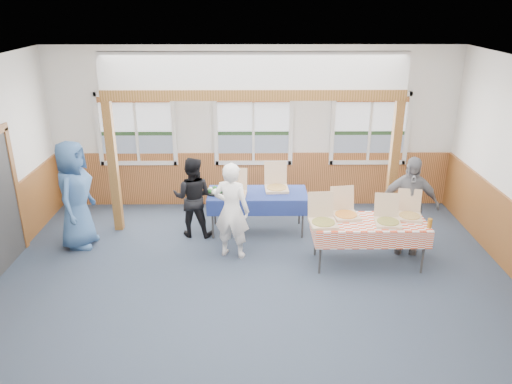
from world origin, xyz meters
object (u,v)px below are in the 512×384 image
(table_right, at_px, (369,225))
(man_blue, at_px, (75,195))
(table_left, at_px, (257,196))
(person_grey, at_px, (408,205))
(woman_black, at_px, (193,197))
(woman_white, at_px, (232,211))

(table_right, relative_size, man_blue, 0.98)
(table_left, relative_size, table_right, 1.00)
(person_grey, bearing_deg, man_blue, -173.12)
(table_right, xyz_separation_m, woman_black, (-2.90, 1.10, 0.03))
(table_right, height_order, woman_black, woman_black)
(table_right, distance_m, person_grey, 0.88)
(table_right, xyz_separation_m, man_blue, (-4.82, 0.71, 0.24))
(table_left, xyz_separation_m, table_right, (1.75, -1.23, -0.00))
(table_left, relative_size, man_blue, 0.98)
(woman_black, height_order, person_grey, person_grey)
(table_right, bearing_deg, person_grey, 27.54)
(table_left, distance_m, person_grey, 2.60)
(table_left, xyz_separation_m, woman_black, (-1.15, -0.14, 0.03))
(woman_white, xyz_separation_m, person_grey, (2.91, 0.16, 0.02))
(table_right, height_order, woman_white, woman_white)
(woman_black, relative_size, person_grey, 0.88)
(table_left, xyz_separation_m, man_blue, (-3.07, -0.52, 0.24))
(woman_white, bearing_deg, man_blue, 8.83)
(person_grey, bearing_deg, woman_black, 179.57)
(table_left, height_order, woman_white, woman_white)
(table_right, xyz_separation_m, person_grey, (0.74, 0.47, 0.13))
(woman_white, relative_size, man_blue, 0.87)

